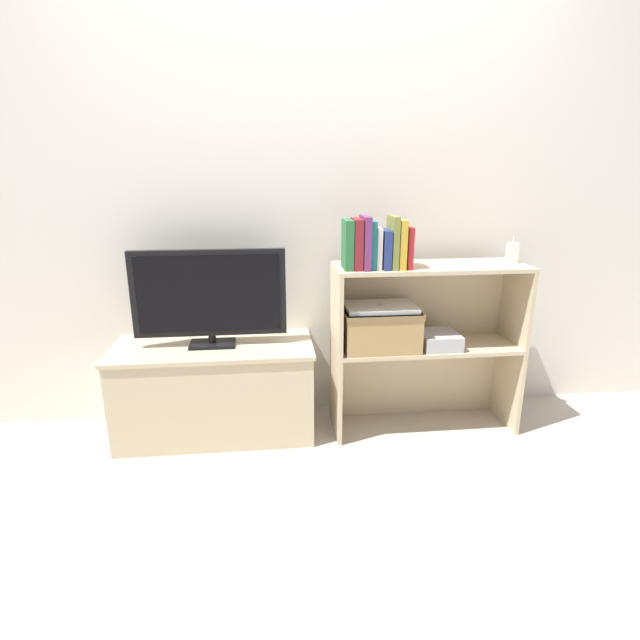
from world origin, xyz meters
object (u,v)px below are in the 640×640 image
(book_navy, at_px, (385,249))
(laptop, at_px, (380,307))
(baby_monitor, at_px, (512,253))
(book_mustard, at_px, (400,244))
(book_crimson, at_px, (407,247))
(book_maroon, at_px, (357,244))
(storage_basket_left, at_px, (379,326))
(magazine_stack, at_px, (439,340))
(tv_stand, at_px, (216,389))
(tv, at_px, (209,295))
(book_ivory, at_px, (377,248))
(book_olive, at_px, (393,242))
(book_plum, at_px, (365,243))
(book_forest, at_px, (348,245))
(book_teal, at_px, (372,245))

(book_navy, distance_m, laptop, 0.29)
(baby_monitor, bearing_deg, book_mustard, -174.45)
(book_crimson, relative_size, baby_monitor, 1.47)
(book_navy, bearing_deg, book_maroon, 180.00)
(storage_basket_left, height_order, magazine_stack, storage_basket_left)
(tv_stand, distance_m, tv, 0.49)
(tv, bearing_deg, book_crimson, -6.37)
(book_ivory, relative_size, book_navy, 1.05)
(book_maroon, xyz_separation_m, magazine_stack, (0.43, 0.01, -0.49))
(tv_stand, xyz_separation_m, book_olive, (0.86, -0.11, 0.75))
(book_plum, relative_size, magazine_stack, 1.18)
(book_maroon, distance_m, magazine_stack, 0.65)
(tv_stand, relative_size, book_navy, 5.48)
(book_crimson, height_order, baby_monitor, book_crimson)
(book_ivory, distance_m, laptop, 0.30)
(book_forest, xyz_separation_m, magazine_stack, (0.47, 0.01, -0.48))
(tv_stand, distance_m, book_plum, 1.05)
(book_plum, bearing_deg, book_mustard, 0.00)
(tv_stand, height_order, book_maroon, book_maroon)
(book_crimson, bearing_deg, laptop, 159.16)
(tv_stand, xyz_separation_m, book_ivory, (0.79, -0.11, 0.72))
(magazine_stack, bearing_deg, book_crimson, -177.34)
(book_plum, xyz_separation_m, magazine_stack, (0.39, 0.01, -0.49))
(book_mustard, height_order, book_crimson, book_mustard)
(book_maroon, bearing_deg, book_mustard, -0.00)
(magazine_stack, bearing_deg, book_teal, -178.61)
(book_mustard, height_order, storage_basket_left, book_mustard)
(book_forest, height_order, book_olive, book_olive)
(book_maroon, xyz_separation_m, book_navy, (0.13, -0.00, -0.03))
(laptop, bearing_deg, book_navy, -86.41)
(magazine_stack, bearing_deg, book_ivory, -178.50)
(book_crimson, distance_m, laptop, 0.32)
(baby_monitor, bearing_deg, tv, 178.16)
(book_plum, relative_size, baby_monitor, 1.86)
(book_forest, distance_m, book_maroon, 0.04)
(book_teal, height_order, laptop, book_teal)
(book_olive, xyz_separation_m, baby_monitor, (0.62, 0.06, -0.07))
(book_mustard, distance_m, magazine_stack, 0.53)
(book_forest, relative_size, book_maroon, 0.98)
(tv, bearing_deg, book_navy, -7.19)
(storage_basket_left, bearing_deg, book_forest, -166.44)
(tv_stand, bearing_deg, book_navy, -7.29)
(book_ivory, height_order, laptop, book_ivory)
(tv, height_order, storage_basket_left, tv)
(tv_stand, xyz_separation_m, book_navy, (0.83, -0.11, 0.72))
(book_teal, height_order, book_ivory, book_teal)
(book_maroon, bearing_deg, magazine_stack, 1.16)
(book_maroon, xyz_separation_m, book_ivory, (0.10, -0.00, -0.02))
(book_ivory, distance_m, book_navy, 0.04)
(tv_stand, distance_m, book_maroon, 1.02)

